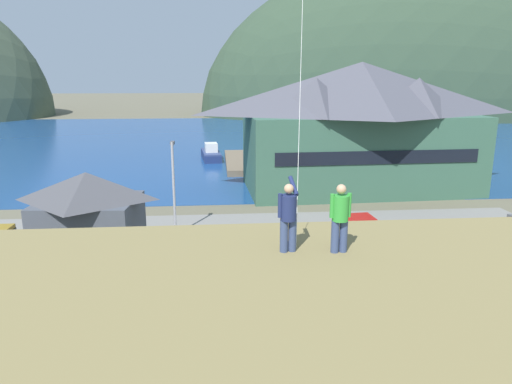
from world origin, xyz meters
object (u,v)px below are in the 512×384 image
object	(u,v)px
moored_boat_wharfside	(211,154)
parked_car_back_row_right	(253,245)
person_companion	(340,216)
parked_car_front_row_end	(455,269)
wharf_dock	(239,162)
person_kite_flyer	(288,215)
parked_car_front_row_silver	(178,285)
parked_car_front_row_red	(354,230)
parking_light_pole	(174,181)
harbor_lodge	(360,123)
storage_shed_near_lot	(89,216)
parked_car_lone_by_shed	(436,237)

from	to	relation	value
moored_boat_wharfside	parked_car_back_row_right	world-z (taller)	moored_boat_wharfside
moored_boat_wharfside	person_companion	bearing A→B (deg)	-85.55
parked_car_front_row_end	person_companion	size ratio (longest dim) A/B	2.45
wharf_dock	parked_car_back_row_right	bearing A→B (deg)	-91.31
person_kite_flyer	parked_car_front_row_silver	bearing A→B (deg)	112.47
parked_car_front_row_red	parked_car_front_row_silver	size ratio (longest dim) A/B	1.01
wharf_dock	parking_light_pole	world-z (taller)	parking_light_pole
harbor_lodge	parking_light_pole	bearing A→B (deg)	-142.63
harbor_lodge	wharf_dock	size ratio (longest dim) A/B	1.52
wharf_dock	person_companion	xyz separation A→B (m)	(0.37, -44.32, 6.50)
parked_car_front_row_silver	person_companion	xyz separation A→B (m)	(4.89, -8.91, 5.79)
storage_shed_near_lot	moored_boat_wharfside	size ratio (longest dim) A/B	0.88
wharf_dock	person_kite_flyer	distance (m)	44.65
wharf_dock	parking_light_pole	distance (m)	26.26
parked_car_back_row_right	parking_light_pole	world-z (taller)	parking_light_pole
parked_car_front_row_red	parked_car_front_row_end	bearing A→B (deg)	-63.31
parked_car_front_row_red	person_kite_flyer	size ratio (longest dim) A/B	2.32
parked_car_front_row_red	person_kite_flyer	distance (m)	18.03
person_kite_flyer	storage_shed_near_lot	bearing A→B (deg)	121.23
parked_car_front_row_end	parked_car_lone_by_shed	distance (m)	4.82
parked_car_back_row_right	parked_car_lone_by_shed	distance (m)	10.77
wharf_dock	moored_boat_wharfside	size ratio (longest dim) A/B	2.11
parked_car_back_row_right	parked_car_lone_by_shed	size ratio (longest dim) A/B	1.00
parked_car_back_row_right	parked_car_front_row_red	world-z (taller)	same
harbor_lodge	parked_car_front_row_silver	distance (m)	27.01
parked_car_front_row_red	parking_light_pole	distance (m)	11.78
parked_car_lone_by_shed	person_companion	distance (m)	18.15
parked_car_front_row_red	parked_car_lone_by_shed	bearing A→B (deg)	-21.11
harbor_lodge	parked_car_back_row_right	size ratio (longest dim) A/B	5.20
storage_shed_near_lot	parking_light_pole	world-z (taller)	parking_light_pole
parked_car_front_row_silver	parking_light_pole	distance (m)	10.32
parked_car_front_row_red	parking_light_pole	xyz separation A→B (m)	(-11.10, 2.93, 2.62)
person_kite_flyer	person_companion	size ratio (longest dim) A/B	1.07
parked_car_front_row_end	wharf_dock	bearing A→B (deg)	104.29
parking_light_pole	person_kite_flyer	world-z (taller)	person_kite_flyer
wharf_dock	parking_light_pole	xyz separation A→B (m)	(-5.44, -25.47, 3.33)
moored_boat_wharfside	parked_car_lone_by_shed	xyz separation A→B (m)	(13.45, -34.15, 0.34)
parked_car_front_row_red	parking_light_pole	world-z (taller)	parking_light_pole
parked_car_front_row_silver	person_companion	size ratio (longest dim) A/B	2.45
storage_shed_near_lot	parked_car_front_row_silver	world-z (taller)	storage_shed_near_lot
person_companion	parking_light_pole	bearing A→B (deg)	107.16
parked_car_front_row_silver	parked_car_lone_by_shed	bearing A→B (deg)	20.00
person_companion	person_kite_flyer	bearing A→B (deg)	173.12
parked_car_back_row_right	parked_car_front_row_red	size ratio (longest dim) A/B	0.98
parked_car_back_row_right	parking_light_pole	bearing A→B (deg)	133.08
wharf_dock	moored_boat_wharfside	bearing A→B (deg)	130.01
moored_boat_wharfside	parked_car_lone_by_shed	size ratio (longest dim) A/B	1.63
harbor_lodge	person_kite_flyer	distance (m)	32.73
moored_boat_wharfside	person_kite_flyer	distance (m)	48.66
person_kite_flyer	parked_car_lone_by_shed	bearing A→B (deg)	52.08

